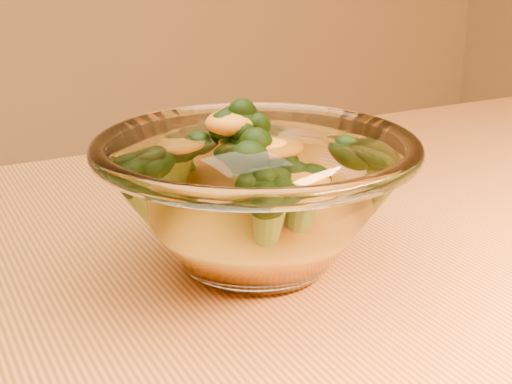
% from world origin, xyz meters
% --- Properties ---
extents(table, '(1.20, 0.80, 0.75)m').
position_xyz_m(table, '(0.00, 0.00, 0.65)').
color(table, '#D1783E').
rests_on(table, ground).
extents(glass_bowl, '(0.25, 0.25, 0.11)m').
position_xyz_m(glass_bowl, '(-0.10, 0.03, 0.81)').
color(glass_bowl, white).
rests_on(glass_bowl, table).
extents(cheese_sauce, '(0.14, 0.14, 0.04)m').
position_xyz_m(cheese_sauce, '(-0.10, 0.03, 0.78)').
color(cheese_sauce, orange).
rests_on(cheese_sauce, glass_bowl).
extents(broccoli_heap, '(0.19, 0.16, 0.09)m').
position_xyz_m(broccoli_heap, '(-0.10, 0.05, 0.83)').
color(broccoli_heap, black).
rests_on(broccoli_heap, cheese_sauce).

